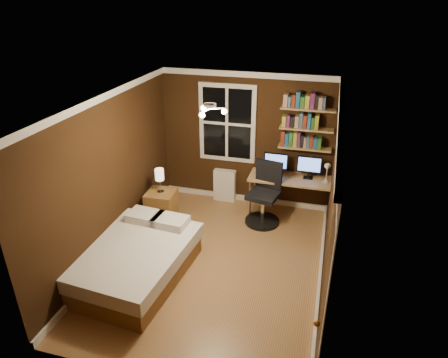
% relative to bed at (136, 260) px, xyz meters
% --- Properties ---
extents(floor, '(4.20, 4.20, 0.00)m').
position_rel_bed_xyz_m(floor, '(1.00, 0.58, -0.27)').
color(floor, brown).
rests_on(floor, ground).
extents(wall_back, '(3.20, 0.04, 2.50)m').
position_rel_bed_xyz_m(wall_back, '(1.00, 2.68, 0.98)').
color(wall_back, black).
rests_on(wall_back, ground).
extents(wall_left, '(0.04, 4.20, 2.50)m').
position_rel_bed_xyz_m(wall_left, '(-0.60, 0.58, 0.98)').
color(wall_left, black).
rests_on(wall_left, ground).
extents(wall_right, '(0.04, 4.20, 2.50)m').
position_rel_bed_xyz_m(wall_right, '(2.60, 0.58, 0.98)').
color(wall_right, black).
rests_on(wall_right, ground).
extents(ceiling, '(3.20, 4.20, 0.02)m').
position_rel_bed_xyz_m(ceiling, '(1.00, 0.58, 2.23)').
color(ceiling, white).
rests_on(ceiling, wall_back).
extents(window, '(1.06, 0.06, 1.46)m').
position_rel_bed_xyz_m(window, '(0.65, 2.64, 1.28)').
color(window, silver).
rests_on(window, wall_back).
extents(door, '(0.03, 0.82, 2.05)m').
position_rel_bed_xyz_m(door, '(2.59, -0.97, 0.75)').
color(door, black).
rests_on(door, ground).
extents(door_knob, '(0.06, 0.06, 0.06)m').
position_rel_bed_xyz_m(door_knob, '(2.55, -1.27, 0.73)').
color(door_knob, '#C0853C').
rests_on(door_knob, door).
extents(ceiling_fixture, '(0.44, 0.44, 0.18)m').
position_rel_bed_xyz_m(ceiling_fixture, '(1.00, 0.48, 2.13)').
color(ceiling_fixture, beige).
rests_on(ceiling_fixture, ceiling).
extents(bookshelf_lower, '(0.92, 0.22, 0.03)m').
position_rel_bed_xyz_m(bookshelf_lower, '(2.08, 2.56, 0.98)').
color(bookshelf_lower, '#AB8053').
rests_on(bookshelf_lower, wall_back).
extents(books_row_lower, '(0.66, 0.16, 0.23)m').
position_rel_bed_xyz_m(books_row_lower, '(2.08, 2.56, 1.11)').
color(books_row_lower, maroon).
rests_on(books_row_lower, bookshelf_lower).
extents(bookshelf_middle, '(0.92, 0.22, 0.03)m').
position_rel_bed_xyz_m(bookshelf_middle, '(2.08, 2.56, 1.33)').
color(bookshelf_middle, '#AB8053').
rests_on(bookshelf_middle, wall_back).
extents(books_row_middle, '(0.54, 0.16, 0.23)m').
position_rel_bed_xyz_m(books_row_middle, '(2.08, 2.56, 1.46)').
color(books_row_middle, '#1C557F').
rests_on(books_row_middle, bookshelf_middle).
extents(bookshelf_upper, '(0.92, 0.22, 0.03)m').
position_rel_bed_xyz_m(bookshelf_upper, '(2.08, 2.56, 1.68)').
color(bookshelf_upper, '#AB8053').
rests_on(bookshelf_upper, wall_back).
extents(books_row_upper, '(0.60, 0.16, 0.23)m').
position_rel_bed_xyz_m(books_row_upper, '(2.08, 2.56, 1.81)').
color(books_row_upper, '#296029').
rests_on(books_row_upper, bookshelf_upper).
extents(bed, '(1.50, 1.98, 0.64)m').
position_rel_bed_xyz_m(bed, '(0.00, 0.00, 0.00)').
color(bed, brown).
rests_on(bed, ground).
extents(nightstand, '(0.51, 0.51, 0.60)m').
position_rel_bed_xyz_m(nightstand, '(-0.23, 1.47, 0.03)').
color(nightstand, brown).
rests_on(nightstand, ground).
extents(bedside_lamp, '(0.15, 0.15, 0.43)m').
position_rel_bed_xyz_m(bedside_lamp, '(-0.23, 1.47, 0.55)').
color(bedside_lamp, white).
rests_on(bedside_lamp, nightstand).
extents(radiator, '(0.42, 0.15, 0.63)m').
position_rel_bed_xyz_m(radiator, '(0.62, 2.56, 0.04)').
color(radiator, silver).
rests_on(radiator, ground).
extents(desk, '(1.53, 0.57, 0.73)m').
position_rel_bed_xyz_m(desk, '(1.92, 2.37, 0.39)').
color(desk, '#AB8053').
rests_on(desk, ground).
extents(monitor_left, '(0.43, 0.12, 0.42)m').
position_rel_bed_xyz_m(monitor_left, '(1.60, 2.45, 0.66)').
color(monitor_left, black).
rests_on(monitor_left, desk).
extents(monitor_right, '(0.43, 0.12, 0.42)m').
position_rel_bed_xyz_m(monitor_right, '(2.19, 2.45, 0.66)').
color(monitor_right, black).
rests_on(monitor_right, desk).
extents(desk_lamp, '(0.14, 0.32, 0.44)m').
position_rel_bed_xyz_m(desk_lamp, '(2.50, 2.29, 0.67)').
color(desk_lamp, silver).
rests_on(desk_lamp, desk).
extents(office_chair, '(0.61, 0.61, 1.11)m').
position_rel_bed_xyz_m(office_chair, '(1.50, 1.97, 0.17)').
color(office_chair, black).
rests_on(office_chair, ground).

